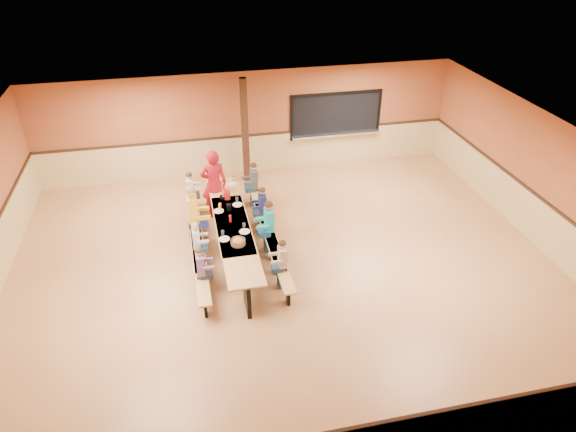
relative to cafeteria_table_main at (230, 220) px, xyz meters
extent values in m
plane|color=#A46A3E|center=(1.04, -1.42, -0.53)|extent=(12.00, 12.00, 0.00)
cube|color=#9A512D|center=(1.04, 3.58, 0.97)|extent=(12.00, 0.04, 3.00)
cube|color=#9A512D|center=(1.04, -6.42, 0.97)|extent=(12.00, 0.04, 3.00)
cube|color=#9A512D|center=(7.04, -1.42, 0.97)|extent=(0.04, 10.00, 3.00)
cube|color=white|center=(1.04, -1.42, 2.47)|extent=(12.00, 10.00, 0.04)
cube|color=black|center=(3.64, 3.55, 1.02)|extent=(2.60, 0.06, 1.20)
cube|color=silver|center=(3.64, 3.46, 0.45)|extent=(2.70, 0.28, 0.06)
cube|color=black|center=(0.84, 2.98, 0.97)|extent=(0.18, 0.18, 3.00)
cube|color=tan|center=(0.00, 0.00, 0.19)|extent=(0.75, 3.60, 0.04)
cube|color=black|center=(0.00, -1.55, -0.18)|extent=(0.08, 0.60, 0.70)
cube|color=black|center=(0.00, 1.55, -0.18)|extent=(0.08, 0.60, 0.70)
cube|color=tan|center=(-0.83, 0.00, -0.09)|extent=(0.26, 3.60, 0.04)
cube|color=black|center=(-0.83, 0.00, -0.32)|extent=(0.06, 0.18, 0.41)
cube|color=tan|center=(0.83, 0.00, -0.09)|extent=(0.26, 3.60, 0.04)
cube|color=black|center=(0.83, 0.00, -0.32)|extent=(0.06, 0.18, 0.41)
cube|color=tan|center=(0.02, -1.03, 0.19)|extent=(0.75, 3.60, 0.04)
cube|color=black|center=(0.02, -2.58, -0.18)|extent=(0.08, 0.60, 0.70)
cube|color=black|center=(0.02, 0.52, -0.18)|extent=(0.08, 0.60, 0.70)
cube|color=tan|center=(-0.80, -1.03, -0.09)|extent=(0.26, 3.60, 0.04)
cube|color=black|center=(-0.80, -1.03, -0.32)|extent=(0.06, 0.18, 0.41)
cube|color=tan|center=(0.85, -1.03, -0.09)|extent=(0.26, 3.60, 0.04)
cube|color=black|center=(0.85, -1.03, -0.32)|extent=(0.06, 0.18, 0.41)
imported|color=#AB131E|center=(-0.23, 1.17, 0.39)|extent=(0.68, 0.46, 1.83)
cylinder|color=red|center=(0.03, 0.65, 0.32)|extent=(0.16, 0.16, 0.22)
cube|color=black|center=(0.01, 0.14, 0.28)|extent=(0.10, 0.14, 0.13)
cylinder|color=yellow|center=(-0.20, 0.13, 0.30)|extent=(0.06, 0.06, 0.17)
cylinder|color=#B2140F|center=(-0.02, -0.42, 0.30)|extent=(0.06, 0.06, 0.17)
cube|color=black|center=(-0.07, 0.69, 0.24)|extent=(0.16, 0.16, 0.06)
cube|color=tan|center=(-0.07, 0.69, 0.52)|extent=(0.02, 0.09, 0.50)
camera|label=1|loc=(-0.85, -10.32, 6.41)|focal=32.00mm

